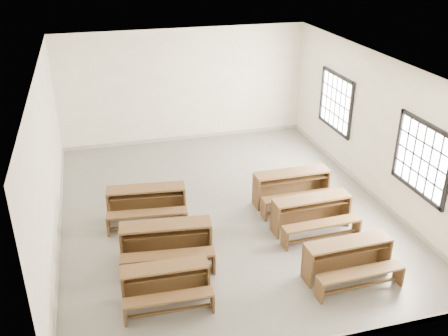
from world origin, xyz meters
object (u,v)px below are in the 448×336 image
object	(u,v)px
desk_set_1	(166,240)
desk_set_4	(312,212)
desk_set_3	(348,257)
desk_set_0	(166,281)
desk_set_2	(147,202)
desk_set_5	(292,185)

from	to	relation	value
desk_set_1	desk_set_4	distance (m)	3.03
desk_set_4	desk_set_1	bearing A→B (deg)	-177.22
desk_set_1	desk_set_3	xyz separation A→B (m)	(2.99, -1.32, -0.03)
desk_set_1	desk_set_3	world-z (taller)	desk_set_1
desk_set_0	desk_set_2	xyz separation A→B (m)	(0.03, 2.65, 0.05)
desk_set_3	desk_set_1	bearing A→B (deg)	154.61
desk_set_3	desk_set_0	bearing A→B (deg)	174.49
desk_set_3	desk_set_5	distance (m)	2.71
desk_set_2	desk_set_3	xyz separation A→B (m)	(3.15, -2.87, -0.02)
desk_set_2	desk_set_4	bearing A→B (deg)	-15.63
desk_set_0	desk_set_4	bearing A→B (deg)	25.48
desk_set_2	desk_set_5	xyz separation A→B (m)	(3.21, -0.16, 0.02)
desk_set_1	desk_set_5	xyz separation A→B (m)	(3.05, 1.39, 0.01)
desk_set_2	desk_set_1	bearing A→B (deg)	-77.50
desk_set_1	desk_set_4	bearing A→B (deg)	11.41
desk_set_0	desk_set_4	size ratio (longest dim) A/B	0.90
desk_set_0	desk_set_1	bearing A→B (deg)	82.65
desk_set_0	desk_set_2	world-z (taller)	desk_set_2
desk_set_0	desk_set_5	bearing A→B (deg)	40.14
desk_set_4	desk_set_5	world-z (taller)	desk_set_5
desk_set_0	desk_set_1	world-z (taller)	desk_set_1
desk_set_3	desk_set_4	xyz separation A→B (m)	(0.03, 1.57, 0.01)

